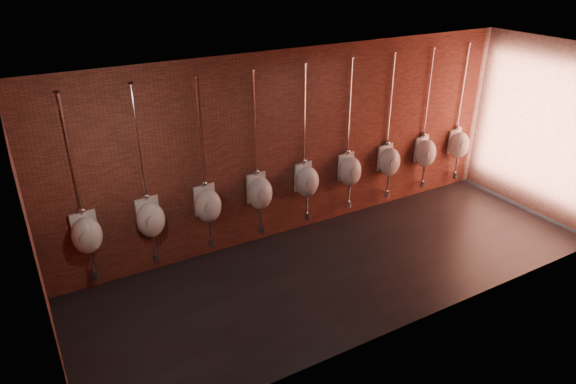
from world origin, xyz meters
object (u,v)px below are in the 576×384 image
urinal_3 (260,192)px  urinal_8 (459,144)px  urinal_1 (151,219)px  urinal_5 (350,171)px  urinal_0 (87,234)px  urinal_7 (425,152)px  urinal_4 (307,181)px  urinal_6 (389,161)px  urinal_2 (208,205)px

urinal_3 → urinal_8: same height
urinal_1 → urinal_5: 3.62m
urinal_5 → urinal_3: bearing=180.0°
urinal_1 → urinal_8: bearing=0.0°
urinal_0 → urinal_7: 6.34m
urinal_4 → urinal_7: size_ratio=1.00×
urinal_1 → urinal_4: 2.72m
urinal_3 → urinal_6: bearing=0.0°
urinal_1 → urinal_4: same height
urinal_3 → urinal_7: bearing=0.0°
urinal_4 → urinal_8: size_ratio=1.00×
urinal_1 → urinal_5: (3.62, 0.00, 0.00)m
urinal_4 → urinal_3: bearing=180.0°
urinal_0 → urinal_3: bearing=0.0°
urinal_4 → urinal_8: same height
urinal_7 → urinal_4: bearing=180.0°
urinal_8 → urinal_0: bearing=180.0°
urinal_6 → urinal_8: size_ratio=1.00×
urinal_0 → urinal_3: (2.72, 0.00, 0.00)m
urinal_1 → urinal_7: (5.44, 0.00, 0.00)m
urinal_2 → urinal_3: bearing=0.0°
urinal_0 → urinal_3: size_ratio=1.00×
urinal_2 → urinal_7: bearing=0.0°
urinal_2 → urinal_6: bearing=0.0°
urinal_3 → urinal_6: 2.72m
urinal_2 → urinal_8: (5.44, 0.00, 0.00)m
urinal_4 → urinal_6: size_ratio=1.00×
urinal_0 → urinal_6: 5.44m
urinal_2 → urinal_6: 3.62m
urinal_2 → urinal_5: size_ratio=1.00×
urinal_7 → urinal_8: 0.91m
urinal_8 → urinal_4: bearing=180.0°
urinal_1 → urinal_0: bearing=180.0°
urinal_3 → urinal_4: (0.91, 0.00, 0.00)m
urinal_4 → urinal_5: 0.91m
urinal_6 → urinal_8: bearing=0.0°
urinal_3 → urinal_8: bearing=0.0°
urinal_5 → urinal_6: same height
urinal_3 → urinal_4: bearing=0.0°
urinal_3 → urinal_5: bearing=0.0°
urinal_0 → urinal_8: 7.25m
urinal_2 → urinal_3: size_ratio=1.00×
urinal_4 → urinal_8: bearing=0.0°
urinal_0 → urinal_8: bearing=0.0°
urinal_0 → urinal_1: 0.91m
urinal_4 → urinal_2: bearing=180.0°
urinal_7 → urinal_3: bearing=180.0°
urinal_3 → urinal_5: 1.81m
urinal_3 → urinal_0: bearing=180.0°
urinal_1 → urinal_7: same height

